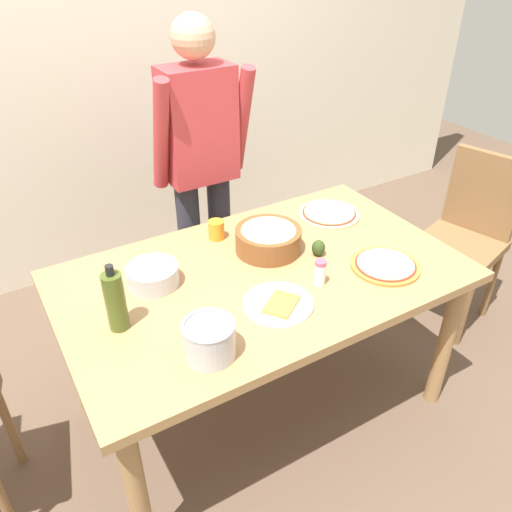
# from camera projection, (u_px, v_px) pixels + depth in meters

# --- Properties ---
(ground) EXTENTS (8.00, 8.00, 0.00)m
(ground) POSITION_uv_depth(u_px,v_px,m) (261.00, 401.00, 2.48)
(ground) COLOR brown
(wall_back) EXTENTS (5.60, 0.10, 2.60)m
(wall_back) POSITION_uv_depth(u_px,v_px,m) (116.00, 56.00, 2.92)
(wall_back) COLOR silver
(wall_back) RESTS_ON ground
(dining_table) EXTENTS (1.60, 0.96, 0.76)m
(dining_table) POSITION_uv_depth(u_px,v_px,m) (262.00, 290.00, 2.11)
(dining_table) COLOR #A37A4C
(dining_table) RESTS_ON ground
(person_cook) EXTENTS (0.49, 0.25, 1.62)m
(person_cook) POSITION_uv_depth(u_px,v_px,m) (201.00, 162.00, 2.55)
(person_cook) COLOR #2D2D38
(person_cook) RESTS_ON ground
(chair_wooden_right) EXTENTS (0.49, 0.49, 0.95)m
(chair_wooden_right) POSITION_uv_depth(u_px,v_px,m) (468.00, 231.00, 2.77)
(chair_wooden_right) COLOR brown
(chair_wooden_right) RESTS_ON ground
(pizza_raw_on_board) EXTENTS (0.29, 0.29, 0.02)m
(pizza_raw_on_board) POSITION_uv_depth(u_px,v_px,m) (329.00, 214.00, 2.46)
(pizza_raw_on_board) COLOR beige
(pizza_raw_on_board) RESTS_ON dining_table
(pizza_cooked_on_tray) EXTENTS (0.28, 0.28, 0.02)m
(pizza_cooked_on_tray) POSITION_uv_depth(u_px,v_px,m) (385.00, 265.00, 2.09)
(pizza_cooked_on_tray) COLOR #C67A33
(pizza_cooked_on_tray) RESTS_ON dining_table
(plate_with_slice) EXTENTS (0.26, 0.26, 0.02)m
(plate_with_slice) POSITION_uv_depth(u_px,v_px,m) (279.00, 304.00, 1.88)
(plate_with_slice) COLOR white
(plate_with_slice) RESTS_ON dining_table
(popcorn_bowl) EXTENTS (0.28, 0.28, 0.11)m
(popcorn_bowl) POSITION_uv_depth(u_px,v_px,m) (268.00, 238.00, 2.17)
(popcorn_bowl) COLOR brown
(popcorn_bowl) RESTS_ON dining_table
(mixing_bowl_steel) EXTENTS (0.20, 0.20, 0.08)m
(mixing_bowl_steel) POSITION_uv_depth(u_px,v_px,m) (153.00, 275.00, 1.98)
(mixing_bowl_steel) COLOR #B7B7BC
(mixing_bowl_steel) RESTS_ON dining_table
(olive_oil_bottle) EXTENTS (0.07, 0.07, 0.26)m
(olive_oil_bottle) POSITION_uv_depth(u_px,v_px,m) (115.00, 301.00, 1.73)
(olive_oil_bottle) COLOR #47561E
(olive_oil_bottle) RESTS_ON dining_table
(steel_pot) EXTENTS (0.17, 0.17, 0.13)m
(steel_pot) POSITION_uv_depth(u_px,v_px,m) (209.00, 339.00, 1.64)
(steel_pot) COLOR #B7B7BC
(steel_pot) RESTS_ON dining_table
(cup_orange) EXTENTS (0.07, 0.07, 0.08)m
(cup_orange) POSITION_uv_depth(u_px,v_px,m) (216.00, 230.00, 2.26)
(cup_orange) COLOR orange
(cup_orange) RESTS_ON dining_table
(salt_shaker) EXTENTS (0.04, 0.04, 0.11)m
(salt_shaker) POSITION_uv_depth(u_px,v_px,m) (320.00, 273.00, 1.97)
(salt_shaker) COLOR white
(salt_shaker) RESTS_ON dining_table
(avocado) EXTENTS (0.06, 0.06, 0.07)m
(avocado) POSITION_uv_depth(u_px,v_px,m) (318.00, 248.00, 2.15)
(avocado) COLOR #2D4219
(avocado) RESTS_ON dining_table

